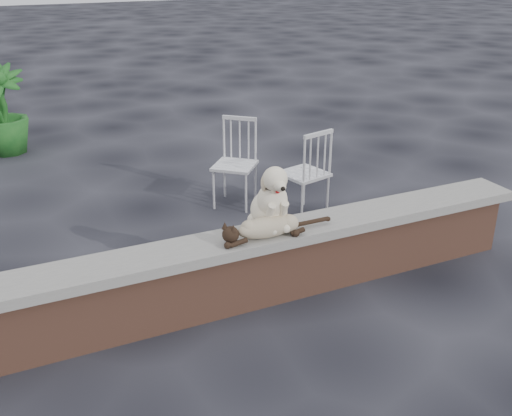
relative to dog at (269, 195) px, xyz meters
name	(u,v)px	position (x,y,z in m)	size (l,w,h in m)	color
ground	(179,318)	(-0.78, -0.07, -0.85)	(60.00, 60.00, 0.00)	black
brick_wall	(178,290)	(-0.78, -0.07, -0.60)	(6.00, 0.30, 0.50)	brown
capstone	(176,255)	(-0.78, -0.07, -0.31)	(6.20, 0.40, 0.08)	slate
dog	(269,195)	(0.00, 0.00, 0.00)	(0.36, 0.47, 0.54)	beige
cat	(268,225)	(-0.08, -0.15, -0.18)	(1.09, 0.26, 0.18)	tan
chair_d	(235,164)	(0.46, 1.77, -0.38)	(0.56, 0.56, 0.94)	silver
chair_c	(304,172)	(1.01, 1.23, -0.38)	(0.56, 0.56, 0.94)	silver
potted_plant_b	(2,110)	(-1.66, 4.76, -0.26)	(0.67, 0.67, 1.19)	#164E1A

